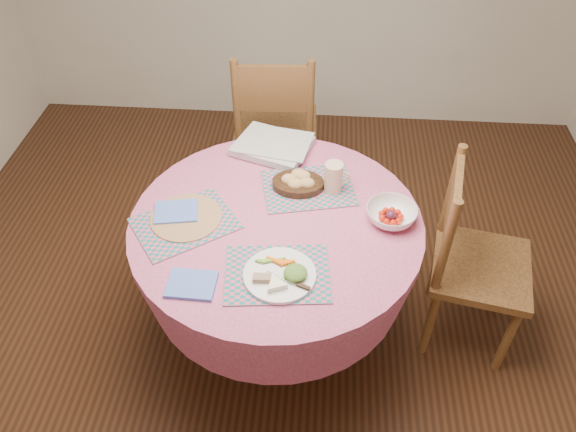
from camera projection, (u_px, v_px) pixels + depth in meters
name	position (u px, v px, depth m)	size (l,w,h in m)	color
ground	(278.00, 327.00, 2.87)	(4.00, 4.00, 0.00)	#331C0F
dining_table	(277.00, 252.00, 2.49)	(1.24, 1.24, 0.75)	#D16189
chair_right	(471.00, 258.00, 2.53)	(0.51, 0.53, 0.97)	brown
chair_back	(275.00, 126.00, 3.25)	(0.50, 0.48, 1.03)	brown
placemat_front	(277.00, 274.00, 2.13)	(0.40, 0.30, 0.01)	#157177
placemat_left	(185.00, 223.00, 2.34)	(0.40, 0.30, 0.01)	#157177
placemat_back	(308.00, 188.00, 2.51)	(0.40, 0.30, 0.01)	#157177
wicker_trivet	(186.00, 218.00, 2.36)	(0.30, 0.30, 0.01)	#966141
napkin_near	(191.00, 284.00, 2.09)	(0.18, 0.14, 0.01)	#5274D3
napkin_far	(176.00, 212.00, 2.37)	(0.18, 0.14, 0.01)	#5274D3
dinner_plate	(281.00, 275.00, 2.11)	(0.28, 0.28, 0.05)	white
bread_bowl	(298.00, 182.00, 2.49)	(0.23, 0.23, 0.08)	black
latte_mug	(334.00, 177.00, 2.45)	(0.12, 0.08, 0.14)	beige
fruit_bowl	(391.00, 215.00, 2.33)	(0.24, 0.24, 0.07)	white
newspaper_stack	(273.00, 146.00, 2.70)	(0.41, 0.37, 0.04)	silver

